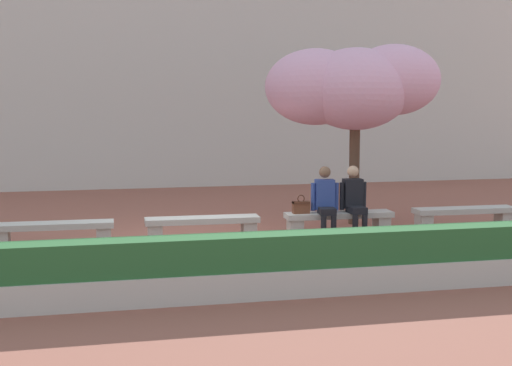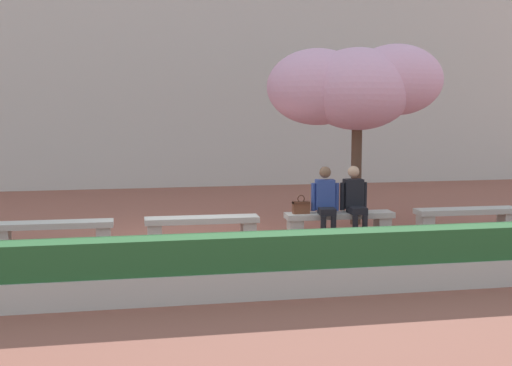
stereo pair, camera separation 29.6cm
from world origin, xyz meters
name	(u,v)px [view 1 (the left image)]	position (x,y,z in m)	size (l,w,h in m)	color
ground_plane	(203,242)	(0.00, 0.00, 0.00)	(100.00, 100.00, 0.00)	#8E5142
building_facade	(153,42)	(0.00, 9.97, 4.22)	(28.00, 4.00, 8.44)	beige
stone_bench_near_west	(53,231)	(-2.51, 0.00, 0.31)	(2.00, 0.47, 0.45)	#BCB7AD
stone_bench_center	(202,225)	(0.00, 0.00, 0.31)	(2.00, 0.47, 0.45)	#BCB7AD
stone_bench_near_east	(339,220)	(2.51, 0.00, 0.31)	(2.00, 0.47, 0.45)	#BCB7AD
stone_bench_east_end	(464,215)	(5.02, 0.00, 0.31)	(2.00, 0.47, 0.45)	#BCB7AD
person_seated_left	(326,199)	(2.23, -0.05, 0.70)	(0.51, 0.71, 1.29)	black
person_seated_right	(354,199)	(2.78, -0.05, 0.70)	(0.51, 0.68, 1.29)	black
handbag	(301,206)	(1.79, 0.01, 0.58)	(0.30, 0.15, 0.34)	brown
cherry_tree_main	(352,86)	(3.20, 1.28, 2.74)	(3.42, 2.33, 3.57)	#513828
planter_hedge_foreground	(244,267)	(0.00, -3.55, 0.39)	(14.28, 0.50, 0.80)	#BCB7AD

